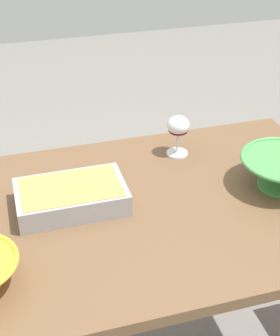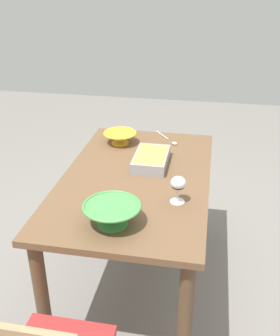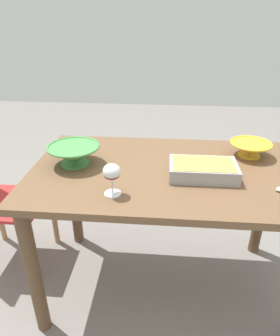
% 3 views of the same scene
% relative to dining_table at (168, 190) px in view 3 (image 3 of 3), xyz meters
% --- Properties ---
extents(ground_plane, '(8.00, 8.00, 0.00)m').
position_rel_dining_table_xyz_m(ground_plane, '(0.00, 0.00, -0.66)').
color(ground_plane, gray).
extents(dining_table, '(1.35, 0.81, 0.78)m').
position_rel_dining_table_xyz_m(dining_table, '(0.00, 0.00, 0.00)').
color(dining_table, brown).
rests_on(dining_table, ground_plane).
extents(wine_glass, '(0.08, 0.08, 0.14)m').
position_rel_dining_table_xyz_m(wine_glass, '(-0.24, -0.25, 0.22)').
color(wine_glass, white).
rests_on(wine_glass, dining_table).
extents(casserole_dish, '(0.31, 0.19, 0.07)m').
position_rel_dining_table_xyz_m(casserole_dish, '(0.16, -0.06, 0.16)').
color(casserole_dish, '#99999E').
rests_on(casserole_dish, dining_table).
extents(mixing_bowl, '(0.26, 0.26, 0.10)m').
position_rel_dining_table_xyz_m(mixing_bowl, '(-0.47, 0.02, 0.18)').
color(mixing_bowl, '#4C994C').
rests_on(mixing_bowl, dining_table).
extents(small_bowl, '(0.22, 0.22, 0.08)m').
position_rel_dining_table_xyz_m(small_bowl, '(0.43, 0.19, 0.17)').
color(small_bowl, yellow).
rests_on(small_bowl, dining_table).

